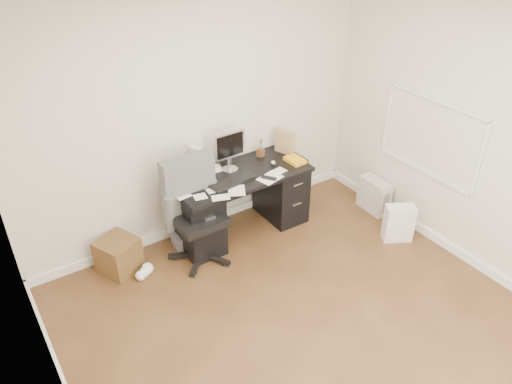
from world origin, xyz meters
TOP-DOWN VIEW (x-y plane):
  - ground at (0.00, 0.00)m, footprint 4.00×4.00m
  - room_shell at (0.03, 0.03)m, footprint 4.02×4.02m
  - desk at (0.30, 1.65)m, footprint 1.50×0.70m
  - loose_papers at (0.10, 1.60)m, footprint 1.10×0.60m
  - lcd_monitor at (0.24, 1.77)m, footprint 0.37×0.22m
  - keyboard at (0.13, 1.53)m, footprint 0.52×0.24m
  - computer_mouse at (0.70, 1.60)m, footprint 0.06×0.06m
  - travel_mug at (-0.27, 1.66)m, footprint 0.10×0.10m
  - white_binder at (-0.06, 1.86)m, footprint 0.20×0.29m
  - magazine_file at (0.99, 1.78)m, footprint 0.18×0.25m
  - pen_cup at (0.70, 1.85)m, footprint 0.11×0.11m
  - yellow_book at (0.95, 1.53)m, footprint 0.19×0.24m
  - paper_remote at (0.51, 1.39)m, footprint 0.30×0.26m
  - office_chair at (-0.32, 1.47)m, footprint 0.64×0.64m
  - pc_tower at (1.86, 1.12)m, footprint 0.20×0.41m
  - shopping_bag at (1.66, 0.55)m, footprint 0.39×0.35m
  - wicker_basket at (-1.10, 1.76)m, footprint 0.47×0.47m
  - desk_printer at (-0.34, 1.74)m, footprint 0.32×0.27m

SIDE VIEW (x-z plane):
  - ground at x=0.00m, z-range 0.00..0.00m
  - desk_printer at x=-0.34m, z-range 0.00..0.18m
  - wicker_basket at x=-1.10m, z-range 0.00..0.36m
  - pc_tower at x=1.86m, z-range 0.00..0.41m
  - shopping_bag at x=1.66m, z-range 0.00..0.43m
  - desk at x=0.30m, z-range 0.02..0.77m
  - office_chair at x=-0.32m, z-range 0.00..1.12m
  - loose_papers at x=0.10m, z-range 0.75..0.75m
  - paper_remote at x=0.51m, z-range 0.75..0.77m
  - keyboard at x=0.13m, z-range 0.75..0.78m
  - yellow_book at x=0.95m, z-range 0.75..0.79m
  - computer_mouse at x=0.70m, z-range 0.75..0.81m
  - travel_mug at x=-0.27m, z-range 0.75..0.95m
  - pen_cup at x=0.70m, z-range 0.75..0.96m
  - magazine_file at x=0.99m, z-range 0.75..1.02m
  - white_binder at x=-0.06m, z-range 0.75..1.05m
  - lcd_monitor at x=0.24m, z-range 0.75..1.21m
  - room_shell at x=0.03m, z-range 0.30..3.01m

